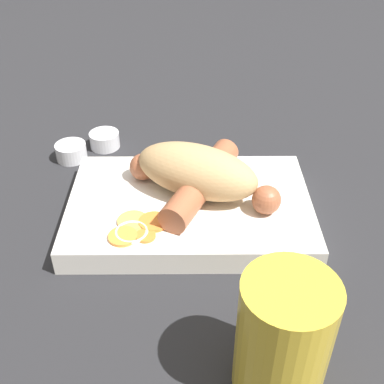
# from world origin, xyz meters

# --- Properties ---
(ground_plane) EXTENTS (3.00, 3.00, 0.00)m
(ground_plane) POSITION_xyz_m (0.00, 0.00, 0.00)
(ground_plane) COLOR #232326
(food_tray) EXTENTS (0.28, 0.18, 0.03)m
(food_tray) POSITION_xyz_m (0.00, 0.00, 0.01)
(food_tray) COLOR silver
(food_tray) RESTS_ON ground_plane
(bread_roll) EXTENTS (0.16, 0.12, 0.06)m
(bread_roll) POSITION_xyz_m (0.01, 0.01, 0.06)
(bread_roll) COLOR tan
(bread_roll) RESTS_ON food_tray
(sausage) EXTENTS (0.17, 0.15, 0.03)m
(sausage) POSITION_xyz_m (0.01, 0.01, 0.04)
(sausage) COLOR #9E5638
(sausage) RESTS_ON food_tray
(pickled_veggies) EXTENTS (0.07, 0.06, 0.00)m
(pickled_veggies) POSITION_xyz_m (-0.06, -0.05, 0.03)
(pickled_veggies) COLOR #F99E4C
(pickled_veggies) RESTS_ON food_tray
(condiment_cup_near) EXTENTS (0.04, 0.04, 0.02)m
(condiment_cup_near) POSITION_xyz_m (-0.12, 0.16, 0.01)
(condiment_cup_near) COLOR white
(condiment_cup_near) RESTS_ON ground_plane
(condiment_cup_far) EXTENTS (0.04, 0.04, 0.02)m
(condiment_cup_far) POSITION_xyz_m (-0.16, 0.13, 0.01)
(condiment_cup_far) COLOR white
(condiment_cup_far) RESTS_ON ground_plane
(drink_glass) EXTENTS (0.07, 0.07, 0.11)m
(drink_glass) POSITION_xyz_m (0.07, -0.21, 0.06)
(drink_glass) COLOR gold
(drink_glass) RESTS_ON ground_plane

